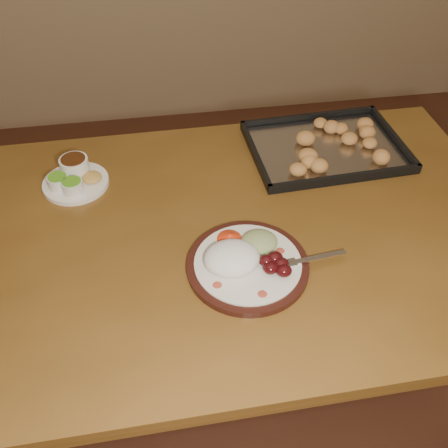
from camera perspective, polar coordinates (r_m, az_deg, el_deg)
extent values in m
cube|color=brown|center=(1.21, -1.14, -1.41)|extent=(1.51, 0.92, 0.04)
cylinder|color=#452914|center=(1.92, 17.72, 1.17)|extent=(0.07, 0.07, 0.71)
cylinder|color=black|center=(1.11, 2.72, -4.78)|extent=(0.27, 0.27, 0.02)
cylinder|color=silver|center=(1.11, 2.74, -4.47)|extent=(0.24, 0.24, 0.01)
ellipsoid|color=#B43E2B|center=(1.06, -0.77, -6.98)|extent=(0.02, 0.02, 0.00)
ellipsoid|color=#B43E2B|center=(1.05, 4.41, -7.98)|extent=(0.02, 0.02, 0.00)
ellipsoid|color=#B43E2B|center=(1.13, 6.43, -3.07)|extent=(0.02, 0.02, 0.00)
ellipsoid|color=#B43E2B|center=(1.12, -1.58, -3.29)|extent=(0.02, 0.02, 0.00)
ellipsoid|color=white|center=(1.09, 0.90, -3.93)|extent=(0.15, 0.13, 0.06)
ellipsoid|color=#4F0B10|center=(1.08, 5.37, -5.03)|extent=(0.03, 0.03, 0.03)
ellipsoid|color=#4F0B10|center=(1.09, 6.56, -4.51)|extent=(0.03, 0.03, 0.03)
ellipsoid|color=#4F0B10|center=(1.10, 5.84, -3.87)|extent=(0.03, 0.03, 0.03)
ellipsoid|color=#4F0B10|center=(1.07, 6.88, -5.33)|extent=(0.03, 0.03, 0.03)
ellipsoid|color=#4F0B10|center=(1.09, 4.87, -4.20)|extent=(0.03, 0.03, 0.03)
ellipsoid|color=tan|center=(1.13, 4.04, -2.04)|extent=(0.10, 0.10, 0.03)
cone|color=red|center=(1.14, 0.68, -1.46)|extent=(0.07, 0.07, 0.03)
cube|color=silver|center=(1.13, 10.73, -3.77)|extent=(0.13, 0.03, 0.00)
cube|color=silver|center=(1.10, 7.39, -4.45)|extent=(0.04, 0.03, 0.00)
cylinder|color=silver|center=(1.09, 6.42, -5.05)|extent=(0.03, 0.01, 0.00)
cylinder|color=silver|center=(1.10, 6.31, -4.82)|extent=(0.03, 0.01, 0.00)
cylinder|color=silver|center=(1.10, 6.20, -4.59)|extent=(0.03, 0.01, 0.00)
cylinder|color=silver|center=(1.10, 6.10, -4.36)|extent=(0.03, 0.01, 0.00)
cylinder|color=white|center=(1.38, -16.56, 4.51)|extent=(0.17, 0.17, 0.01)
cylinder|color=white|center=(1.36, -18.38, 4.60)|extent=(0.05, 0.05, 0.03)
cylinder|color=#55A320|center=(1.35, -18.53, 5.13)|extent=(0.05, 0.05, 0.00)
cylinder|color=white|center=(1.33, -16.90, 4.12)|extent=(0.05, 0.05, 0.03)
cylinder|color=#55A320|center=(1.32, -17.04, 4.65)|extent=(0.05, 0.05, 0.00)
cylinder|color=white|center=(1.39, -16.70, 6.41)|extent=(0.08, 0.08, 0.04)
cylinder|color=#3D1D0B|center=(1.38, -16.88, 7.11)|extent=(0.06, 0.06, 0.00)
ellipsoid|color=gold|center=(1.36, -14.86, 5.20)|extent=(0.05, 0.05, 0.02)
cube|color=black|center=(1.48, 11.50, 8.38)|extent=(0.44, 0.34, 0.01)
cube|color=black|center=(1.59, 9.65, 11.97)|extent=(0.43, 0.03, 0.02)
cube|color=black|center=(1.36, 13.80, 5.15)|extent=(0.43, 0.03, 0.02)
cube|color=black|center=(1.56, 18.82, 9.45)|extent=(0.03, 0.31, 0.02)
cube|color=black|center=(1.41, 3.61, 7.99)|extent=(0.03, 0.31, 0.02)
cube|color=silver|center=(1.47, 11.53, 8.56)|extent=(0.41, 0.31, 0.00)
ellipsoid|color=gold|center=(1.48, 13.57, 9.32)|extent=(0.05, 0.05, 0.03)
ellipsoid|color=gold|center=(1.53, 14.87, 10.09)|extent=(0.06, 0.06, 0.03)
ellipsoid|color=gold|center=(1.54, 12.27, 10.87)|extent=(0.06, 0.07, 0.03)
ellipsoid|color=gold|center=(1.51, 12.02, 10.34)|extent=(0.05, 0.06, 0.03)
ellipsoid|color=gold|center=(1.52, 9.85, 10.77)|extent=(0.05, 0.06, 0.03)
ellipsoid|color=gold|center=(1.47, 10.02, 9.69)|extent=(0.06, 0.07, 0.03)
ellipsoid|color=gold|center=(1.45, 7.45, 9.42)|extent=(0.06, 0.06, 0.03)
ellipsoid|color=gold|center=(1.44, 8.90, 8.88)|extent=(0.05, 0.05, 0.03)
ellipsoid|color=gold|center=(1.41, 7.38, 8.17)|extent=(0.06, 0.06, 0.03)
ellipsoid|color=gold|center=(1.40, 10.31, 7.46)|extent=(0.06, 0.07, 0.03)
ellipsoid|color=gold|center=(1.43, 11.71, 8.26)|extent=(0.05, 0.06, 0.03)
ellipsoid|color=gold|center=(1.43, 13.49, 7.75)|extent=(0.05, 0.06, 0.03)
ellipsoid|color=gold|center=(1.43, 14.39, 7.60)|extent=(0.06, 0.07, 0.03)
ellipsoid|color=gold|center=(1.50, 16.27, 9.03)|extent=(0.06, 0.06, 0.03)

